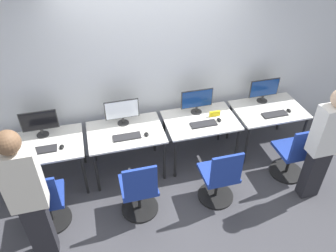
{
  "coord_description": "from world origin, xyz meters",
  "views": [
    {
      "loc": [
        -0.88,
        -3.18,
        3.44
      ],
      "look_at": [
        0.0,
        0.15,
        0.86
      ],
      "focal_mm": 35.0,
      "sensor_mm": 36.0,
      "label": 1
    }
  ],
  "objects_px": {
    "monitor_right": "(197,100)",
    "monitor_far_right": "(264,89)",
    "keyboard_left": "(127,137)",
    "mouse_right": "(219,120)",
    "office_chair_far_right": "(294,156)",
    "mouse_far_right": "(289,110)",
    "keyboard_right": "(204,124)",
    "person_far_left": "(27,194)",
    "office_chair_left": "(139,192)",
    "monitor_far_left": "(39,123)",
    "keyboard_far_left": "(42,150)",
    "mouse_far_left": "(62,147)",
    "monitor_left": "(122,111)",
    "person_far_right": "(324,143)",
    "office_chair_far_left": "(46,204)",
    "office_chair_right": "(219,180)",
    "mouse_left": "(147,134)",
    "keyboard_far_right": "(275,114)"
  },
  "relations": [
    {
      "from": "monitor_far_right",
      "to": "person_far_right",
      "type": "relative_size",
      "value": 0.29
    },
    {
      "from": "mouse_far_left",
      "to": "office_chair_far_left",
      "type": "height_order",
      "value": "office_chair_far_left"
    },
    {
      "from": "office_chair_far_left",
      "to": "keyboard_right",
      "type": "distance_m",
      "value": 2.28
    },
    {
      "from": "monitor_right",
      "to": "mouse_right",
      "type": "bearing_deg",
      "value": -49.78
    },
    {
      "from": "keyboard_left",
      "to": "mouse_left",
      "type": "xyz_separation_m",
      "value": [
        0.26,
        -0.02,
        0.01
      ]
    },
    {
      "from": "keyboard_far_left",
      "to": "monitor_left",
      "type": "height_order",
      "value": "monitor_left"
    },
    {
      "from": "keyboard_far_left",
      "to": "office_chair_far_left",
      "type": "height_order",
      "value": "office_chair_far_left"
    },
    {
      "from": "keyboard_left",
      "to": "mouse_right",
      "type": "height_order",
      "value": "mouse_right"
    },
    {
      "from": "office_chair_left",
      "to": "person_far_left",
      "type": "bearing_deg",
      "value": -167.04
    },
    {
      "from": "keyboard_far_left",
      "to": "monitor_left",
      "type": "xyz_separation_m",
      "value": [
        1.08,
        0.32,
        0.2
      ]
    },
    {
      "from": "monitor_left",
      "to": "keyboard_right",
      "type": "height_order",
      "value": "monitor_left"
    },
    {
      "from": "monitor_far_left",
      "to": "monitor_left",
      "type": "relative_size",
      "value": 1.0
    },
    {
      "from": "monitor_left",
      "to": "monitor_right",
      "type": "height_order",
      "value": "same"
    },
    {
      "from": "monitor_right",
      "to": "office_chair_right",
      "type": "distance_m",
      "value": 1.2
    },
    {
      "from": "monitor_right",
      "to": "mouse_left",
      "type": "bearing_deg",
      "value": -156.96
    },
    {
      "from": "keyboard_left",
      "to": "mouse_far_right",
      "type": "height_order",
      "value": "mouse_far_right"
    },
    {
      "from": "keyboard_far_left",
      "to": "mouse_far_left",
      "type": "bearing_deg",
      "value": -2.09
    },
    {
      "from": "mouse_right",
      "to": "office_chair_far_right",
      "type": "distance_m",
      "value": 1.14
    },
    {
      "from": "mouse_far_left",
      "to": "keyboard_right",
      "type": "xyz_separation_m",
      "value": [
        1.92,
        0.01,
        -0.01
      ]
    },
    {
      "from": "mouse_far_left",
      "to": "mouse_right",
      "type": "xyz_separation_m",
      "value": [
        2.17,
        0.04,
        0.0
      ]
    },
    {
      "from": "monitor_right",
      "to": "person_far_right",
      "type": "height_order",
      "value": "person_far_right"
    },
    {
      "from": "monitor_right",
      "to": "mouse_far_right",
      "type": "bearing_deg",
      "value": -13.99
    },
    {
      "from": "keyboard_right",
      "to": "mouse_far_right",
      "type": "relative_size",
      "value": 4.14
    },
    {
      "from": "monitor_far_left",
      "to": "mouse_left",
      "type": "relative_size",
      "value": 5.24
    },
    {
      "from": "person_far_left",
      "to": "mouse_far_right",
      "type": "height_order",
      "value": "person_far_left"
    },
    {
      "from": "monitor_right",
      "to": "office_chair_right",
      "type": "bearing_deg",
      "value": -91.85
    },
    {
      "from": "person_far_left",
      "to": "mouse_right",
      "type": "bearing_deg",
      "value": 22.02
    },
    {
      "from": "keyboard_right",
      "to": "person_far_right",
      "type": "bearing_deg",
      "value": -38.94
    },
    {
      "from": "keyboard_left",
      "to": "office_chair_right",
      "type": "bearing_deg",
      "value": -35.51
    },
    {
      "from": "monitor_left",
      "to": "mouse_left",
      "type": "distance_m",
      "value": 0.48
    },
    {
      "from": "monitor_far_left",
      "to": "monitor_left",
      "type": "distance_m",
      "value": 1.08
    },
    {
      "from": "mouse_left",
      "to": "monitor_right",
      "type": "bearing_deg",
      "value": 23.04
    },
    {
      "from": "keyboard_left",
      "to": "keyboard_right",
      "type": "xyz_separation_m",
      "value": [
        1.08,
        0.01,
        0.0
      ]
    },
    {
      "from": "monitor_far_right",
      "to": "office_chair_far_right",
      "type": "xyz_separation_m",
      "value": [
        0.05,
        -0.95,
        -0.53
      ]
    },
    {
      "from": "keyboard_left",
      "to": "monitor_far_right",
      "type": "height_order",
      "value": "monitor_far_right"
    },
    {
      "from": "mouse_far_left",
      "to": "person_far_left",
      "type": "height_order",
      "value": "person_far_left"
    },
    {
      "from": "mouse_far_left",
      "to": "monitor_left",
      "type": "height_order",
      "value": "monitor_left"
    },
    {
      "from": "mouse_left",
      "to": "keyboard_far_right",
      "type": "relative_size",
      "value": 0.24
    },
    {
      "from": "office_chair_far_right",
      "to": "monitor_left",
      "type": "bearing_deg",
      "value": 157.48
    },
    {
      "from": "office_chair_far_left",
      "to": "monitor_far_right",
      "type": "distance_m",
      "value": 3.43
    },
    {
      "from": "office_chair_far_left",
      "to": "monitor_right",
      "type": "height_order",
      "value": "monitor_right"
    },
    {
      "from": "monitor_far_left",
      "to": "mouse_right",
      "type": "xyz_separation_m",
      "value": [
        2.41,
        -0.3,
        -0.19
      ]
    },
    {
      "from": "keyboard_far_left",
      "to": "monitor_right",
      "type": "relative_size",
      "value": 0.79
    },
    {
      "from": "mouse_right",
      "to": "person_far_right",
      "type": "bearing_deg",
      "value": -46.36
    },
    {
      "from": "mouse_left",
      "to": "person_far_right",
      "type": "relative_size",
      "value": 0.05
    },
    {
      "from": "keyboard_left",
      "to": "keyboard_right",
      "type": "bearing_deg",
      "value": 0.46
    },
    {
      "from": "person_far_left",
      "to": "monitor_far_right",
      "type": "bearing_deg",
      "value": 21.72
    },
    {
      "from": "office_chair_right",
      "to": "office_chair_far_right",
      "type": "xyz_separation_m",
      "value": [
        1.17,
        0.16,
        0.0
      ]
    },
    {
      "from": "monitor_right",
      "to": "monitor_far_right",
      "type": "bearing_deg",
      "value": 1.54
    },
    {
      "from": "monitor_far_left",
      "to": "keyboard_left",
      "type": "distance_m",
      "value": 1.15
    }
  ]
}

